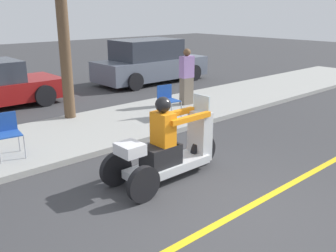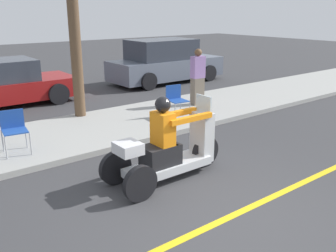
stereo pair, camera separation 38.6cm
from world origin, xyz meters
TOP-DOWN VIEW (x-y plane):
  - ground_plane at (0.00, 0.00)m, footprint 60.00×60.00m
  - lane_stripe at (0.16, 0.00)m, footprint 24.00×0.12m
  - sidewalk_strip at (0.00, 4.60)m, footprint 28.00×2.80m
  - motorcycle_trike at (0.17, 1.53)m, footprint 2.26×0.84m
  - spectator_near_curb at (3.77, 4.79)m, footprint 0.40×0.26m
  - folding_chair_curbside at (2.42, 4.12)m, footprint 0.52×0.52m
  - folding_chair_set_back at (-1.60, 4.11)m, footprint 0.52×0.52m
  - parked_car_lot_far at (5.54, 8.67)m, footprint 4.60×2.00m
  - tree_trunk at (0.54, 5.78)m, footprint 0.28×0.28m

SIDE VIEW (x-z plane):
  - ground_plane at x=0.00m, z-range 0.00..0.00m
  - lane_stripe at x=0.16m, z-range 0.00..0.01m
  - sidewalk_strip at x=0.00m, z-range 0.00..0.12m
  - motorcycle_trike at x=0.17m, z-range -0.21..1.24m
  - folding_chair_curbside at x=2.42m, z-range 0.21..1.03m
  - folding_chair_set_back at x=-1.60m, z-range 0.21..1.03m
  - parked_car_lot_far at x=5.54m, z-range -0.06..1.62m
  - spectator_near_curb at x=3.77m, z-range 0.09..1.70m
  - tree_trunk at x=0.54m, z-range 0.12..3.48m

